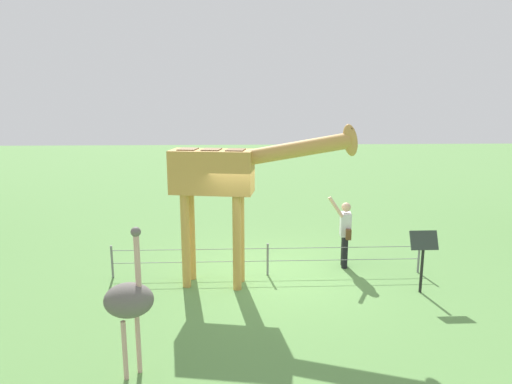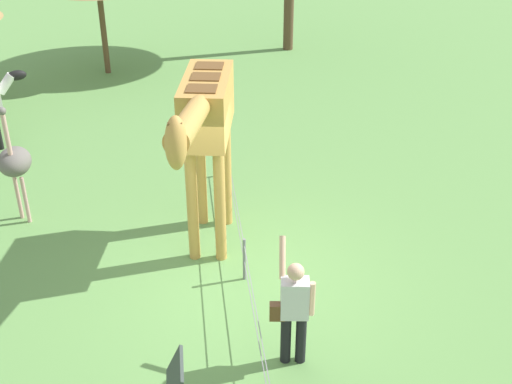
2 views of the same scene
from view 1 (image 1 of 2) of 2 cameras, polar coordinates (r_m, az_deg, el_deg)
The scene contains 6 objects.
ground_plane at distance 10.45m, azimuth 1.51°, elevation -10.63°, with size 60.00×60.00×0.00m, color #60934C.
giraffe at distance 9.40m, azimuth -3.63°, elevation 1.66°, with size 3.86×1.13×3.50m.
visitor at distance 10.95m, azimuth 11.14°, elevation -4.78°, with size 0.61×0.59×1.76m.
ostrich at distance 6.80m, azimuth -15.66°, elevation -13.00°, with size 0.70×0.56×2.25m.
info_sign at distance 9.95m, azimuth 20.30°, elevation -6.72°, with size 0.56×0.21×1.32m.
wire_fence at distance 10.41m, azimuth 1.48°, elevation -8.33°, with size 7.05×0.05×0.75m.
Camera 1 is at (-0.69, -9.64, 3.97)m, focal length 31.79 mm.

